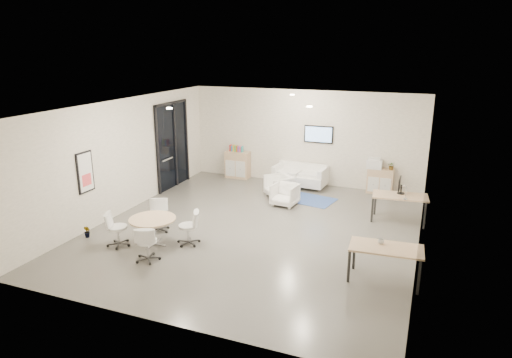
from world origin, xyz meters
The scene contains 21 objects.
room_shell centered at (0.00, 0.00, 1.60)m, with size 9.60×10.60×4.80m.
glass_door centered at (-3.95, 2.51, 1.50)m, with size 0.09×1.90×2.85m.
artwork centered at (-3.97, -1.60, 1.55)m, with size 0.05×0.54×1.04m.
wall_tv centered at (0.50, 4.46, 1.75)m, with size 0.98×0.06×0.58m.
ceiling_spots centered at (-0.20, 0.83, 3.18)m, with size 3.14×4.14×0.03m.
sideboard_left centered at (-2.37, 4.25, 0.48)m, with size 0.85×0.44×0.96m.
sideboard_right centered at (2.63, 4.28, 0.40)m, with size 0.81×0.39×0.81m.
books centered at (-2.42, 4.26, 1.07)m, with size 0.49×0.14×0.22m.
printer centered at (2.41, 4.28, 0.97)m, with size 0.48×0.40×0.34m.
loveseat centered at (0.03, 4.06, 0.35)m, with size 1.78×0.99×0.64m.
blue_rug centered at (0.64, 2.80, 0.01)m, with size 1.60×1.07×0.01m, color navy.
armchair_left centered at (-0.30, 2.74, 0.38)m, with size 0.74×0.69×0.76m, color white.
armchair_right centered at (0.13, 2.04, 0.36)m, with size 0.70×0.66×0.73m, color white.
desk_rear centered at (3.41, 1.92, 0.67)m, with size 1.50×0.86×0.75m.
desk_front centered at (3.42, -1.59, 0.67)m, with size 1.47×0.80×0.75m.
monitor centered at (3.37, 2.07, 0.98)m, with size 0.20×0.50×0.44m.
round_table centered at (-1.93, -1.80, 0.59)m, with size 1.11×1.11×0.67m.
meeting_chairs centered at (-1.93, -1.80, 0.41)m, with size 2.28×2.28×0.82m.
plant_cabinet centered at (2.95, 4.25, 0.92)m, with size 0.24×0.27×0.21m, color #3F7F3F.
plant_floor centered at (-3.70, -2.05, 0.07)m, with size 0.18×0.32×0.14m, color #3F7F3F.
cup centered at (3.30, -1.46, 0.81)m, with size 0.12×0.10×0.12m, color white.
Camera 1 is at (4.04, -10.29, 4.60)m, focal length 32.00 mm.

